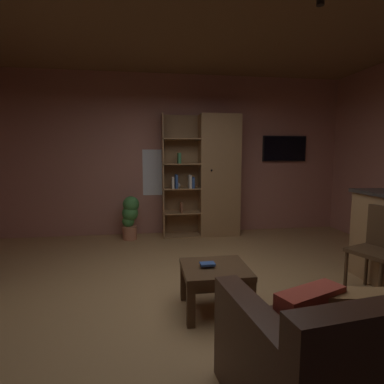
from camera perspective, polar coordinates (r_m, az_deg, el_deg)
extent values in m
cube|color=#A37A4C|center=(3.26, 1.08, -19.76)|extent=(6.36, 5.39, 0.02)
cube|color=#AD7060|center=(5.61, -3.45, 6.90)|extent=(6.48, 0.06, 2.88)
cube|color=white|center=(5.57, -6.03, 3.69)|extent=(0.63, 0.01, 0.83)
cube|color=#997047|center=(5.47, 5.10, 3.07)|extent=(0.71, 0.38, 2.16)
cube|color=#997047|center=(5.54, -2.27, 3.14)|extent=(0.66, 0.02, 2.16)
cube|color=#997047|center=(5.33, -5.49, 2.96)|extent=(0.02, 0.38, 2.16)
sphere|color=black|center=(5.23, 3.73, 4.08)|extent=(0.04, 0.04, 0.04)
cube|color=#997047|center=(5.54, -2.02, -8.09)|extent=(0.66, 0.38, 0.02)
cube|color=#997047|center=(5.44, -2.04, -3.80)|extent=(0.66, 0.38, 0.02)
cube|color=#997047|center=(5.38, -2.06, 0.72)|extent=(0.66, 0.38, 0.02)
cube|color=#997047|center=(5.35, -2.08, 5.32)|extent=(0.66, 0.38, 0.02)
cube|color=#997047|center=(5.35, -2.10, 9.94)|extent=(0.66, 0.38, 0.02)
cube|color=#2D4C8C|center=(5.30, -2.99, 2.01)|extent=(0.04, 0.23, 0.24)
cube|color=brown|center=(5.37, -2.04, -2.95)|extent=(0.04, 0.23, 0.17)
cube|color=#387247|center=(5.28, -2.44, 6.39)|extent=(0.05, 0.23, 0.18)
cube|color=beige|center=(5.33, -0.41, 2.00)|extent=(0.04, 0.23, 0.23)
cube|color=#2D4C8C|center=(5.34, 0.11, 1.81)|extent=(0.04, 0.23, 0.19)
cube|color=beige|center=(5.30, -3.65, 1.77)|extent=(0.04, 0.23, 0.19)
sphere|color=beige|center=(5.37, -2.72, 1.24)|extent=(0.10, 0.10, 0.10)
cube|color=#382116|center=(2.30, 29.59, -26.80)|extent=(1.65, 1.09, 0.42)
cube|color=#382116|center=(1.87, 12.12, -29.99)|extent=(0.26, 0.91, 0.67)
cube|color=#AD3D2D|center=(1.91, 21.26, -21.92)|extent=(0.44, 0.28, 0.37)
cube|color=olive|center=(2.04, 27.12, -21.16)|extent=(0.48, 0.23, 0.38)
cube|color=#4C331E|center=(2.92, 4.39, -14.32)|extent=(0.61, 0.58, 0.05)
cube|color=#4C331E|center=(2.94, 4.37, -15.50)|extent=(0.55, 0.52, 0.08)
cube|color=#4C331E|center=(2.74, -0.23, -20.66)|extent=(0.07, 0.07, 0.37)
cube|color=#4C331E|center=(2.85, 11.03, -19.60)|extent=(0.07, 0.07, 0.37)
cube|color=#4C331E|center=(3.18, -1.54, -16.53)|extent=(0.07, 0.07, 0.37)
cube|color=#4C331E|center=(3.28, 8.06, -15.84)|extent=(0.07, 0.07, 0.37)
cube|color=gold|center=(2.94, 2.83, -13.42)|extent=(0.13, 0.10, 0.02)
cube|color=#2D4C8C|center=(2.88, 2.95, -13.41)|extent=(0.14, 0.10, 0.02)
cube|color=#4C331E|center=(3.70, 31.15, -9.67)|extent=(0.54, 0.54, 0.04)
cylinder|color=#4C331E|center=(3.71, 27.01, -13.08)|extent=(0.04, 0.04, 0.46)
cylinder|color=#4C331E|center=(3.53, 31.95, -14.40)|extent=(0.04, 0.04, 0.46)
cylinder|color=#4C331E|center=(4.00, 30.03, -11.82)|extent=(0.04, 0.04, 0.46)
cylinder|color=#B77051|center=(5.39, -11.66, -7.54)|extent=(0.25, 0.25, 0.23)
sphere|color=#3D7F3D|center=(5.38, -11.91, -5.39)|extent=(0.21, 0.21, 0.21)
sphere|color=#3D7F3D|center=(5.33, -11.59, -3.92)|extent=(0.28, 0.28, 0.28)
sphere|color=#3D7F3D|center=(5.31, -11.43, -2.29)|extent=(0.28, 0.28, 0.28)
cube|color=black|center=(6.11, 17.00, 7.81)|extent=(0.86, 0.05, 0.48)
cube|color=black|center=(6.09, 17.11, 7.81)|extent=(0.82, 0.01, 0.44)
cylinder|color=black|center=(3.35, 23.08, 30.36)|extent=(0.07, 0.07, 0.09)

